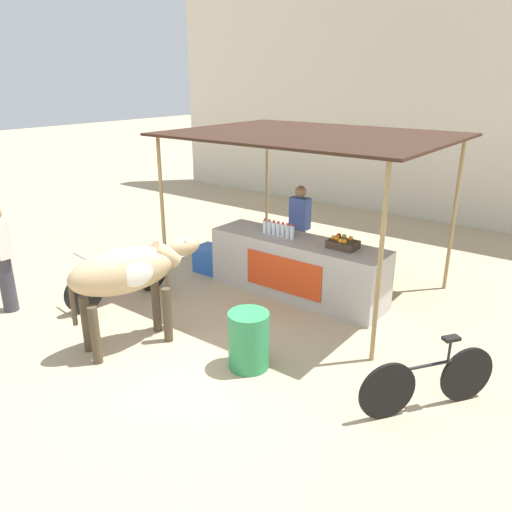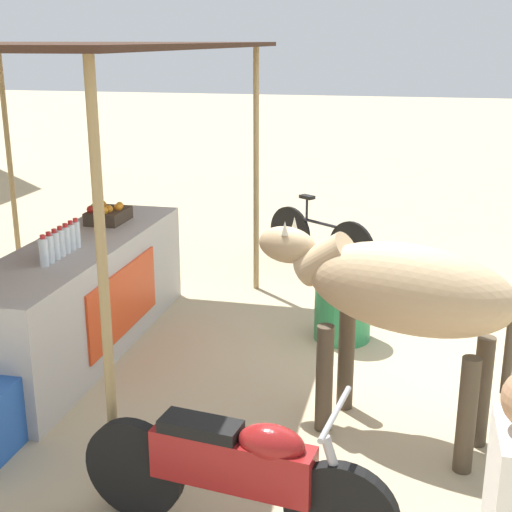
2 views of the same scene
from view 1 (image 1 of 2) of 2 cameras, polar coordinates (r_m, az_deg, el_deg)
The scene contains 13 objects.
ground_plane at distance 6.84m, azimuth -5.65°, elevation -10.37°, with size 60.00×60.00×0.00m, color tan.
building_wall_far at distance 13.19m, azimuth 20.23°, elevation 17.38°, with size 16.00×0.50×6.23m, color beige.
stall_counter at distance 8.20m, azimuth 4.69°, elevation -1.28°, with size 3.00×0.82×0.96m.
stall_awning at distance 7.96m, azimuth 6.32°, elevation 13.05°, with size 4.20×3.20×2.60m.
water_bottle_row at distance 8.15m, azimuth 2.56°, elevation 3.06°, with size 0.61×0.07×0.25m.
fruit_crate at distance 7.70m, azimuth 9.86°, elevation 1.44°, with size 0.44×0.32×0.18m.
vendor_behind_counter at distance 8.91m, azimuth 4.99°, elevation 2.96°, with size 0.34×0.22×1.65m.
cooler_box at distance 9.23m, azimuth -5.04°, elevation -0.41°, with size 0.60×0.44×0.48m, color blue.
water_barrel at distance 6.23m, azimuth -0.84°, elevation -9.59°, with size 0.51×0.51×0.74m, color #2D8C51.
cow at distance 6.64m, azimuth -14.39°, elevation -1.95°, with size 0.93×1.84×1.44m.
motorcycle_parked at distance 8.26m, azimuth -15.63°, elevation -2.21°, with size 0.55×1.79×0.90m.
bicycle_leaning at distance 5.82m, azimuth 19.13°, elevation -13.35°, with size 0.98×1.38×0.85m.
passerby_on_street at distance 8.39m, azimuth -26.98°, elevation -0.30°, with size 0.34×0.22×1.65m.
Camera 1 is at (4.09, -4.27, 3.44)m, focal length 35.00 mm.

